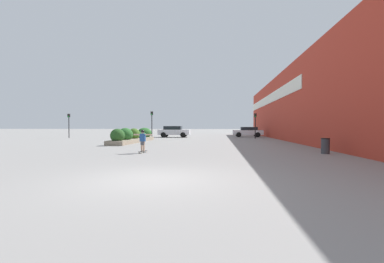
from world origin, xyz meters
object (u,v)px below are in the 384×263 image
(traffic_light_left, at_px, (152,120))
(traffic_light_far_left, at_px, (69,121))
(trash_bin, at_px, (325,146))
(car_center_left, at_px, (174,131))
(skateboard, at_px, (143,152))
(car_leftmost, at_px, (248,132))
(traffic_light_right, at_px, (255,121))
(skateboarder, at_px, (143,138))

(traffic_light_left, bearing_deg, traffic_light_far_left, -179.05)
(trash_bin, relative_size, traffic_light_left, 0.25)
(car_center_left, relative_size, traffic_light_far_left, 1.38)
(traffic_light_left, bearing_deg, car_center_left, 57.56)
(skateboard, height_order, traffic_light_left, traffic_light_left)
(trash_bin, distance_m, car_leftmost, 22.65)
(trash_bin, relative_size, traffic_light_far_left, 0.27)
(traffic_light_left, distance_m, traffic_light_right, 12.92)
(car_leftmost, bearing_deg, skateboard, 160.08)
(car_leftmost, bearing_deg, traffic_light_far_left, 103.19)
(car_leftmost, relative_size, traffic_light_left, 1.23)
(car_center_left, relative_size, traffic_light_left, 1.27)
(skateboard, height_order, car_center_left, car_center_left)
(car_leftmost, distance_m, traffic_light_left, 13.81)
(trash_bin, height_order, traffic_light_far_left, traffic_light_far_left)
(trash_bin, height_order, traffic_light_left, traffic_light_left)
(car_center_left, height_order, traffic_light_far_left, traffic_light_far_left)
(traffic_light_right, bearing_deg, car_leftmost, 93.21)
(trash_bin, bearing_deg, car_leftmost, 94.30)
(traffic_light_right, bearing_deg, skateboard, -116.02)
(car_leftmost, distance_m, car_center_left, 10.56)
(traffic_light_left, relative_size, traffic_light_far_left, 1.08)
(traffic_light_left, bearing_deg, trash_bin, -50.24)
(traffic_light_right, bearing_deg, traffic_light_left, -179.90)
(car_leftmost, bearing_deg, trash_bin, -175.70)
(car_center_left, distance_m, traffic_light_far_left, 13.89)
(skateboarder, xyz_separation_m, car_center_left, (-2.00, 21.29, 0.00))
(traffic_light_left, bearing_deg, skateboarder, -76.63)
(traffic_light_far_left, bearing_deg, car_center_left, 15.47)
(traffic_light_left, relative_size, traffic_light_right, 1.11)
(skateboarder, relative_size, traffic_light_right, 0.39)
(trash_bin, height_order, car_center_left, car_center_left)
(traffic_light_far_left, bearing_deg, trash_bin, -33.82)
(car_leftmost, distance_m, traffic_light_right, 5.53)
(skateboard, distance_m, skateboarder, 0.76)
(skateboard, bearing_deg, skateboarder, -65.88)
(car_leftmost, height_order, car_center_left, car_center_left)
(skateboarder, height_order, trash_bin, skateboarder)
(trash_bin, xyz_separation_m, traffic_light_left, (-14.32, 17.21, 1.91))
(traffic_light_far_left, bearing_deg, car_leftmost, 13.19)
(traffic_light_left, distance_m, traffic_light_far_left, 11.10)
(trash_bin, relative_size, car_center_left, 0.20)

